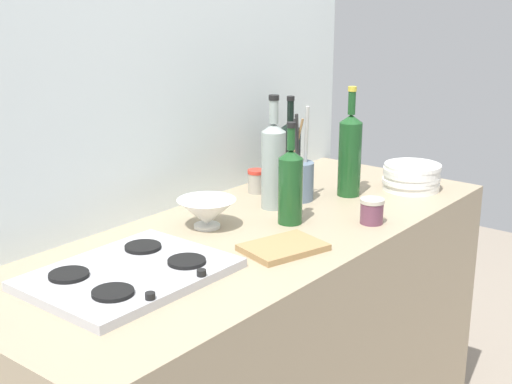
# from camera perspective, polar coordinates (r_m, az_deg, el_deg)

# --- Properties ---
(counter_block) EXTENTS (1.80, 0.70, 0.90)m
(counter_block) POSITION_cam_1_polar(r_m,az_deg,el_deg) (2.33, 0.00, -13.57)
(counter_block) COLOR tan
(counter_block) RESTS_ON ground
(backsplash_panel) EXTENTS (1.90, 0.06, 2.13)m
(backsplash_panel) POSITION_cam_1_polar(r_m,az_deg,el_deg) (2.34, -7.29, 2.70)
(backsplash_panel) COLOR silver
(backsplash_panel) RESTS_ON ground
(stovetop_hob) EXTENTS (0.49, 0.37, 0.04)m
(stovetop_hob) POSITION_cam_1_polar(r_m,az_deg,el_deg) (1.82, -10.15, -6.49)
(stovetop_hob) COLOR #B2B2B7
(stovetop_hob) RESTS_ON counter_block
(plate_stack) EXTENTS (0.21, 0.21, 0.10)m
(plate_stack) POSITION_cam_1_polar(r_m,az_deg,el_deg) (2.60, 12.42, 1.20)
(plate_stack) COLOR white
(plate_stack) RESTS_ON counter_block
(wine_bottle_leftmost) EXTENTS (0.08, 0.08, 0.38)m
(wine_bottle_leftmost) POSITION_cam_1_polar(r_m,az_deg,el_deg) (2.31, 1.41, 2.30)
(wine_bottle_leftmost) COLOR gray
(wine_bottle_leftmost) RESTS_ON counter_block
(wine_bottle_mid_left) EXTENTS (0.08, 0.08, 0.32)m
(wine_bottle_mid_left) POSITION_cam_1_polar(r_m,az_deg,el_deg) (2.17, 2.79, 0.57)
(wine_bottle_mid_left) COLOR #19471E
(wine_bottle_mid_left) RESTS_ON counter_block
(wine_bottle_mid_right) EXTENTS (0.08, 0.08, 0.32)m
(wine_bottle_mid_right) POSITION_cam_1_polar(r_m,az_deg,el_deg) (2.63, 2.75, 3.38)
(wine_bottle_mid_right) COLOR black
(wine_bottle_mid_right) RESTS_ON counter_block
(wine_bottle_rightmost) EXTENTS (0.08, 0.08, 0.38)m
(wine_bottle_rightmost) POSITION_cam_1_polar(r_m,az_deg,el_deg) (2.47, 7.57, 3.09)
(wine_bottle_rightmost) COLOR #19471E
(wine_bottle_rightmost) RESTS_ON counter_block
(mixing_bowl) EXTENTS (0.18, 0.18, 0.09)m
(mixing_bowl) POSITION_cam_1_polar(r_m,az_deg,el_deg) (2.15, -3.99, -1.64)
(mixing_bowl) COLOR white
(mixing_bowl) RESTS_ON counter_block
(utensil_crock) EXTENTS (0.10, 0.10, 0.33)m
(utensil_crock) POSITION_cam_1_polar(r_m,az_deg,el_deg) (2.42, 3.45, 1.07)
(utensil_crock) COLOR slate
(utensil_crock) RESTS_ON counter_block
(condiment_jar_front) EXTENTS (0.06, 0.06, 0.08)m
(condiment_jar_front) POSITION_cam_1_polar(r_m,az_deg,el_deg) (2.51, 0.05, 0.88)
(condiment_jar_front) COLOR #9E998C
(condiment_jar_front) RESTS_ON counter_block
(condiment_jar_rear) EXTENTS (0.08, 0.08, 0.08)m
(condiment_jar_rear) POSITION_cam_1_polar(r_m,az_deg,el_deg) (2.22, 9.31, -1.51)
(condiment_jar_rear) COLOR #66384C
(condiment_jar_rear) RESTS_ON counter_block
(cutting_board) EXTENTS (0.25, 0.21, 0.02)m
(cutting_board) POSITION_cam_1_polar(r_m,az_deg,el_deg) (1.98, 2.21, -4.49)
(cutting_board) COLOR #9E7A4C
(cutting_board) RESTS_ON counter_block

